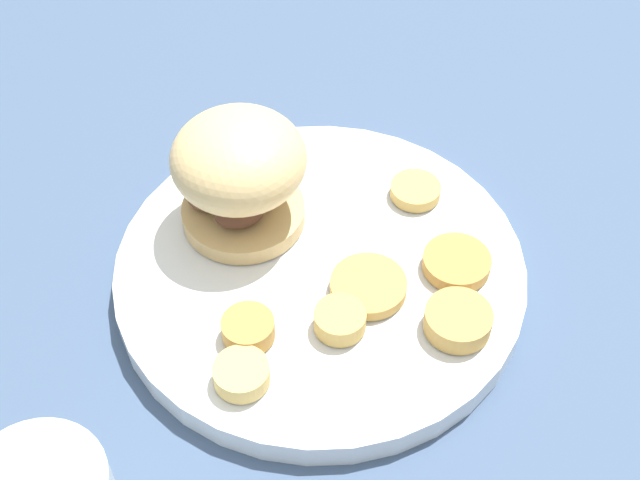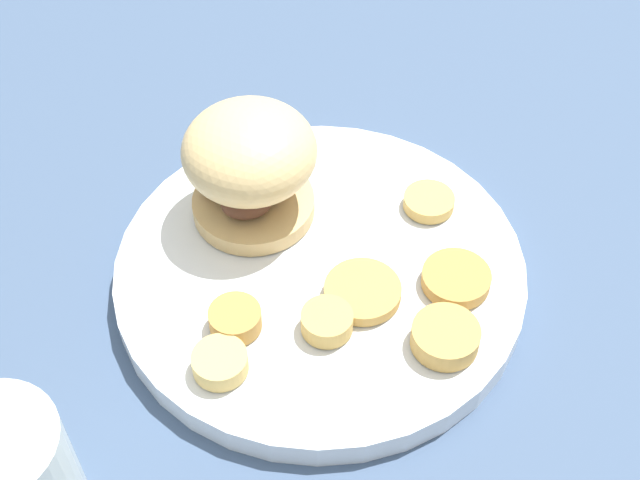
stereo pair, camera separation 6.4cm
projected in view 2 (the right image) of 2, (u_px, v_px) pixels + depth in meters
The scene contains 10 objects.
ground_plane at pixel (320, 282), 0.67m from camera, with size 4.00×4.00×0.00m, color #3D5170.
dinner_plate at pixel (320, 271), 0.66m from camera, with size 0.30×0.30×0.02m.
sandwich at pixel (255, 162), 0.66m from camera, with size 0.10×0.10×0.09m.
potato_round_0 at pixel (456, 279), 0.64m from camera, with size 0.05×0.05×0.01m, color #BC8942.
potato_round_1 at pixel (361, 293), 0.63m from camera, with size 0.06×0.06×0.01m, color tan.
potato_round_2 at pixel (445, 337), 0.60m from camera, with size 0.05×0.05×0.02m, color tan.
potato_round_3 at pixel (220, 362), 0.59m from camera, with size 0.04×0.04×0.01m, color #DBB766.
potato_round_4 at pixel (327, 322), 0.61m from camera, with size 0.04×0.04×0.02m, color tan.
potato_round_5 at pixel (234, 318), 0.61m from camera, with size 0.04×0.04×0.02m, color #BC8942.
potato_round_6 at pixel (429, 202), 0.69m from camera, with size 0.04×0.04×0.01m, color tan.
Camera 2 is at (-0.30, 0.29, 0.53)m, focal length 50.00 mm.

